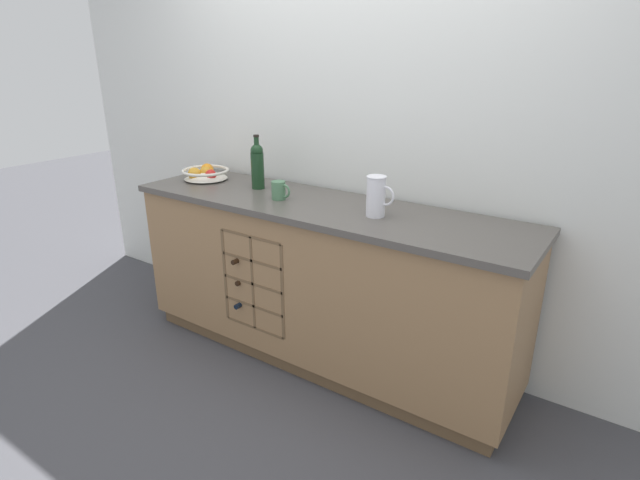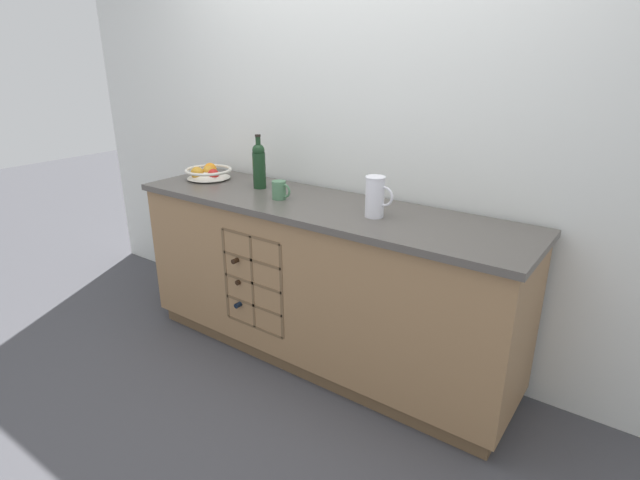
% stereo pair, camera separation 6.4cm
% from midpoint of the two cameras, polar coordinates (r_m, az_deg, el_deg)
% --- Properties ---
extents(ground_plane, '(14.00, 14.00, 0.00)m').
position_cam_midpoint_polar(ground_plane, '(3.04, -0.62, -12.95)').
color(ground_plane, '#424247').
extents(back_wall, '(4.61, 0.06, 2.55)m').
position_cam_midpoint_polar(back_wall, '(2.85, 3.35, 12.44)').
color(back_wall, silver).
rests_on(back_wall, ground_plane).
extents(kitchen_island, '(2.25, 0.61, 0.93)m').
position_cam_midpoint_polar(kitchen_island, '(2.80, -0.73, -4.86)').
color(kitchen_island, brown).
rests_on(kitchen_island, ground_plane).
extents(fruit_bowl, '(0.29, 0.29, 0.09)m').
position_cam_midpoint_polar(fruit_bowl, '(3.24, -13.54, 7.47)').
color(fruit_bowl, silver).
rests_on(fruit_bowl, kitchen_island).
extents(white_pitcher, '(0.15, 0.10, 0.20)m').
position_cam_midpoint_polar(white_pitcher, '(2.41, 5.71, 5.08)').
color(white_pitcher, white).
rests_on(white_pitcher, kitchen_island).
extents(ceramic_mug, '(0.12, 0.08, 0.10)m').
position_cam_midpoint_polar(ceramic_mug, '(2.72, -5.37, 5.67)').
color(ceramic_mug, '#4C7A56').
rests_on(ceramic_mug, kitchen_island).
extents(standing_wine_bottle, '(0.08, 0.08, 0.31)m').
position_cam_midpoint_polar(standing_wine_bottle, '(2.95, -7.79, 8.51)').
color(standing_wine_bottle, '#19381E').
rests_on(standing_wine_bottle, kitchen_island).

